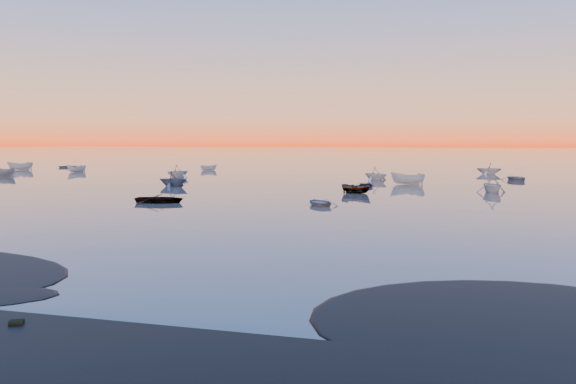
% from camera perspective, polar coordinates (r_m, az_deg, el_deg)
% --- Properties ---
extents(ground, '(600.00, 600.00, 0.00)m').
position_cam_1_polar(ground, '(118.35, 9.13, 2.58)').
color(ground, '#70645D').
rests_on(ground, ground).
extents(mud_lobes, '(140.00, 6.00, 0.07)m').
position_cam_1_polar(mud_lobes, '(21.15, -20.20, -10.09)').
color(mud_lobes, black).
rests_on(mud_lobes, ground).
extents(moored_fleet, '(124.00, 58.00, 1.20)m').
position_cam_1_polar(moored_fleet, '(71.82, 5.34, 0.89)').
color(moored_fleet, silver).
rests_on(moored_fleet, ground).
extents(boat_near_right, '(4.22, 3.05, 1.35)m').
position_cam_1_polar(boat_near_right, '(62.65, 20.03, -0.05)').
color(boat_near_right, silver).
rests_on(boat_near_right, ground).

